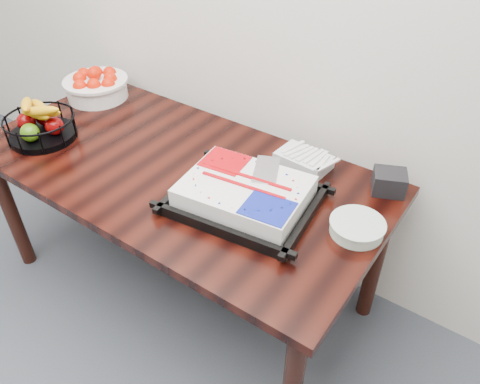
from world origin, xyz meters
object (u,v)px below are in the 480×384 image
Objects in this scene: cake_tray at (245,195)px; tangerine_bowl at (95,81)px; table at (177,182)px; plate_stack at (357,227)px; fruit_basket at (41,125)px; napkin_box at (389,182)px.

tangerine_bowl is (-1.14, 0.29, 0.04)m from cake_tray.
table is 0.81m from tangerine_bowl.
cake_tray is at bearing -166.41° from plate_stack.
table is at bearing 15.69° from fruit_basket.
plate_stack is at bearing 13.59° from cake_tray.
tangerine_bowl is 2.67× the size of napkin_box.
napkin_box is at bearing 20.20° from fruit_basket.
plate_stack is at bearing -90.00° from napkin_box.
fruit_basket is 1.53m from napkin_box.
napkin_box is at bearing 43.70° from cake_tray.
plate_stack is (1.55, -0.19, -0.07)m from tangerine_bowl.
fruit_basket reaches higher than cake_tray.
table is 5.44× the size of tangerine_bowl.
tangerine_bowl is 1.56m from napkin_box.
cake_tray is 1.04m from fruit_basket.
table is at bearing -156.37° from napkin_box.
cake_tray is at bearing -6.19° from table.
fruit_basket reaches higher than plate_stack.
table is 0.68m from fruit_basket.
napkin_box is (-0.00, 0.29, 0.02)m from plate_stack.
napkin_box is (1.44, 0.53, -0.03)m from fruit_basket.
fruit_basket is (-0.64, -0.18, 0.16)m from table.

